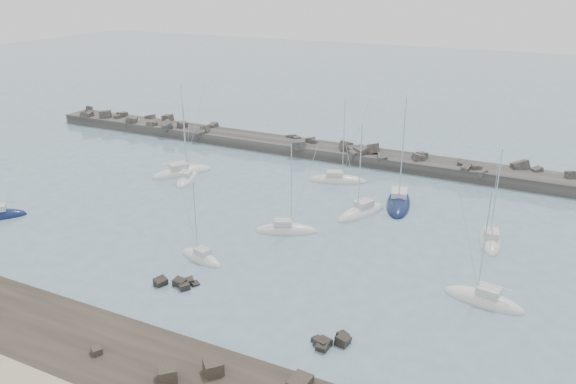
{
  "coord_description": "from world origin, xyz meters",
  "views": [
    {
      "loc": [
        28.33,
        -48.82,
        29.87
      ],
      "look_at": [
        -1.42,
        12.0,
        3.3
      ],
      "focal_mm": 35.0,
      "sensor_mm": 36.0,
      "label": 1
    }
  ],
  "objects_px": {
    "sailboat_7": "(398,204)",
    "sailboat_9": "(490,241)",
    "sailboat_4": "(201,258)",
    "sailboat_8": "(483,300)",
    "sailboat_0": "(187,179)",
    "sailboat_3": "(337,180)",
    "sailboat_2": "(182,173)",
    "sailboat_6": "(286,231)",
    "sailboat_5": "(361,213)"
  },
  "relations": [
    {
      "from": "sailboat_2",
      "to": "sailboat_4",
      "type": "bearing_deg",
      "value": -49.87
    },
    {
      "from": "sailboat_8",
      "to": "sailboat_3",
      "type": "bearing_deg",
      "value": 134.74
    },
    {
      "from": "sailboat_8",
      "to": "sailboat_2",
      "type": "bearing_deg",
      "value": 159.98
    },
    {
      "from": "sailboat_9",
      "to": "sailboat_0",
      "type": "bearing_deg",
      "value": 177.53
    },
    {
      "from": "sailboat_8",
      "to": "sailboat_0",
      "type": "bearing_deg",
      "value": 161.2
    },
    {
      "from": "sailboat_0",
      "to": "sailboat_9",
      "type": "xyz_separation_m",
      "value": [
        45.04,
        -1.94,
        0.02
      ]
    },
    {
      "from": "sailboat_0",
      "to": "sailboat_2",
      "type": "bearing_deg",
      "value": 140.11
    },
    {
      "from": "sailboat_3",
      "to": "sailboat_8",
      "type": "distance_m",
      "value": 35.65
    },
    {
      "from": "sailboat_3",
      "to": "sailboat_2",
      "type": "bearing_deg",
      "value": -162.03
    },
    {
      "from": "sailboat_2",
      "to": "sailboat_6",
      "type": "height_order",
      "value": "sailboat_2"
    },
    {
      "from": "sailboat_3",
      "to": "sailboat_4",
      "type": "height_order",
      "value": "sailboat_3"
    },
    {
      "from": "sailboat_6",
      "to": "sailboat_7",
      "type": "xyz_separation_m",
      "value": [
        10.09,
        14.58,
        0.01
      ]
    },
    {
      "from": "sailboat_4",
      "to": "sailboat_5",
      "type": "bearing_deg",
      "value": 59.01
    },
    {
      "from": "sailboat_7",
      "to": "sailboat_5",
      "type": "bearing_deg",
      "value": -123.54
    },
    {
      "from": "sailboat_2",
      "to": "sailboat_4",
      "type": "xyz_separation_m",
      "value": [
        18.99,
        -22.52,
        -0.01
      ]
    },
    {
      "from": "sailboat_5",
      "to": "sailboat_6",
      "type": "bearing_deg",
      "value": -125.33
    },
    {
      "from": "sailboat_3",
      "to": "sailboat_5",
      "type": "distance_m",
      "value": 12.68
    },
    {
      "from": "sailboat_2",
      "to": "sailboat_9",
      "type": "bearing_deg",
      "value": -4.71
    },
    {
      "from": "sailboat_6",
      "to": "sailboat_9",
      "type": "bearing_deg",
      "value": 19.19
    },
    {
      "from": "sailboat_3",
      "to": "sailboat_4",
      "type": "bearing_deg",
      "value": -98.5
    },
    {
      "from": "sailboat_2",
      "to": "sailboat_0",
      "type": "bearing_deg",
      "value": -39.89
    },
    {
      "from": "sailboat_8",
      "to": "sailboat_9",
      "type": "relative_size",
      "value": 1.0
    },
    {
      "from": "sailboat_0",
      "to": "sailboat_3",
      "type": "distance_m",
      "value": 23.21
    },
    {
      "from": "sailboat_7",
      "to": "sailboat_9",
      "type": "relative_size",
      "value": 1.31
    },
    {
      "from": "sailboat_4",
      "to": "sailboat_8",
      "type": "relative_size",
      "value": 0.79
    },
    {
      "from": "sailboat_3",
      "to": "sailboat_4",
      "type": "relative_size",
      "value": 1.43
    },
    {
      "from": "sailboat_6",
      "to": "sailboat_3",
      "type": "bearing_deg",
      "value": 92.53
    },
    {
      "from": "sailboat_4",
      "to": "sailboat_5",
      "type": "relative_size",
      "value": 0.73
    },
    {
      "from": "sailboat_7",
      "to": "sailboat_6",
      "type": "bearing_deg",
      "value": -124.69
    },
    {
      "from": "sailboat_4",
      "to": "sailboat_9",
      "type": "xyz_separation_m",
      "value": [
        28.39,
        18.62,
        0.02
      ]
    },
    {
      "from": "sailboat_0",
      "to": "sailboat_5",
      "type": "relative_size",
      "value": 0.92
    },
    {
      "from": "sailboat_2",
      "to": "sailboat_9",
      "type": "xyz_separation_m",
      "value": [
        47.38,
        -3.9,
        0.01
      ]
    },
    {
      "from": "sailboat_4",
      "to": "sailboat_8",
      "type": "bearing_deg",
      "value": 9.26
    },
    {
      "from": "sailboat_2",
      "to": "sailboat_5",
      "type": "xyz_separation_m",
      "value": [
        30.91,
        -2.66,
        0.01
      ]
    },
    {
      "from": "sailboat_3",
      "to": "sailboat_9",
      "type": "distance_m",
      "value": 26.52
    },
    {
      "from": "sailboat_0",
      "to": "sailboat_8",
      "type": "bearing_deg",
      "value": -18.8
    },
    {
      "from": "sailboat_4",
      "to": "sailboat_7",
      "type": "bearing_deg",
      "value": 58.46
    },
    {
      "from": "sailboat_8",
      "to": "sailboat_9",
      "type": "xyz_separation_m",
      "value": [
        -1.2,
        13.8,
        -0.0
      ]
    },
    {
      "from": "sailboat_3",
      "to": "sailboat_9",
      "type": "relative_size",
      "value": 1.12
    },
    {
      "from": "sailboat_2",
      "to": "sailboat_9",
      "type": "height_order",
      "value": "sailboat_2"
    },
    {
      "from": "sailboat_0",
      "to": "sailboat_9",
      "type": "bearing_deg",
      "value": -2.47
    },
    {
      "from": "sailboat_0",
      "to": "sailboat_6",
      "type": "height_order",
      "value": "sailboat_0"
    },
    {
      "from": "sailboat_5",
      "to": "sailboat_9",
      "type": "distance_m",
      "value": 16.51
    },
    {
      "from": "sailboat_0",
      "to": "sailboat_5",
      "type": "distance_m",
      "value": 28.58
    },
    {
      "from": "sailboat_5",
      "to": "sailboat_8",
      "type": "relative_size",
      "value": 1.08
    },
    {
      "from": "sailboat_4",
      "to": "sailboat_7",
      "type": "xyz_separation_m",
      "value": [
        15.46,
        25.19,
        0.02
      ]
    },
    {
      "from": "sailboat_3",
      "to": "sailboat_9",
      "type": "bearing_deg",
      "value": -25.75
    },
    {
      "from": "sailboat_3",
      "to": "sailboat_4",
      "type": "xyz_separation_m",
      "value": [
        -4.5,
        -30.14,
        0.0
      ]
    },
    {
      "from": "sailboat_8",
      "to": "sailboat_4",
      "type": "bearing_deg",
      "value": -170.74
    },
    {
      "from": "sailboat_5",
      "to": "sailboat_7",
      "type": "xyz_separation_m",
      "value": [
        3.53,
        5.33,
        -0.0
      ]
    }
  ]
}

